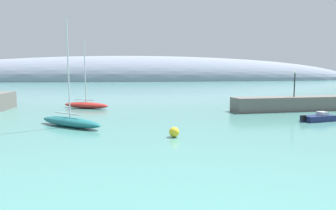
# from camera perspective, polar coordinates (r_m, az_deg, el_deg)

# --- Properties ---
(breakwater_rocks) EXTENTS (25.70, 4.04, 1.99)m
(breakwater_rocks) POSITION_cam_1_polar(r_m,az_deg,el_deg) (47.50, 27.07, 0.34)
(breakwater_rocks) COLOR #66605B
(breakwater_rocks) RESTS_ON ground
(distant_ridge) EXTENTS (343.24, 59.90, 35.92)m
(distant_ridge) POSITION_cam_1_polar(r_m,az_deg,el_deg) (216.02, -4.35, 4.81)
(distant_ridge) COLOR gray
(distant_ridge) RESTS_ON ground
(sailboat_red_outer_mooring) EXTENTS (7.65, 5.49, 9.95)m
(sailboat_red_outer_mooring) POSITION_cam_1_polar(r_m,az_deg,el_deg) (46.10, -15.83, 0.06)
(sailboat_red_outer_mooring) COLOR red
(sailboat_red_outer_mooring) RESTS_ON water
(sailboat_teal_end_of_line) EXTENTS (7.31, 6.98, 10.58)m
(sailboat_teal_end_of_line) POSITION_cam_1_polar(r_m,az_deg,el_deg) (30.65, -18.69, -3.05)
(sailboat_teal_end_of_line) COLOR #1E6B70
(sailboat_teal_end_of_line) RESTS_ON water
(motorboat_navy_foreground) EXTENTS (4.33, 2.14, 1.04)m
(motorboat_navy_foreground) POSITION_cam_1_polar(r_m,az_deg,el_deg) (36.40, 27.45, -2.27)
(motorboat_navy_foreground) COLOR navy
(motorboat_navy_foreground) RESTS_ON water
(mooring_buoy_yellow) EXTENTS (0.86, 0.86, 0.86)m
(mooring_buoy_yellow) POSITION_cam_1_polar(r_m,az_deg,el_deg) (24.30, 1.21, -5.34)
(mooring_buoy_yellow) COLOR yellow
(mooring_buoy_yellow) RESTS_ON water
(harbor_lamp_post) EXTENTS (0.36, 0.36, 3.67)m
(harbor_lamp_post) POSITION_cam_1_polar(r_m,az_deg,el_deg) (44.81, 23.66, 4.42)
(harbor_lamp_post) COLOR black
(harbor_lamp_post) RESTS_ON breakwater_rocks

